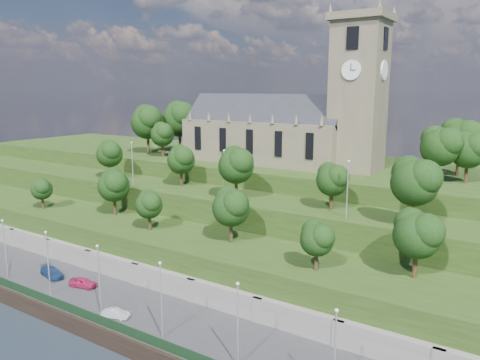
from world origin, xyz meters
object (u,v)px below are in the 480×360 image
Objects in this scene: car_middle at (116,313)px; car_right at (52,272)px; church at (288,124)px; car_left at (83,282)px.

car_right is at bearing 59.47° from car_middle.
car_right is at bearing -114.25° from church.
church is at bearing -19.77° from car_middle.
car_left is 1.17× the size of car_middle.
car_right is (-6.78, -0.15, 0.03)m from car_left.
car_right reaches higher than car_left.
car_middle is at bearing -123.43° from car_left.
car_left is at bearing -105.68° from church.
church is 7.91× the size of car_right.
car_left is 11.15m from car_middle.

